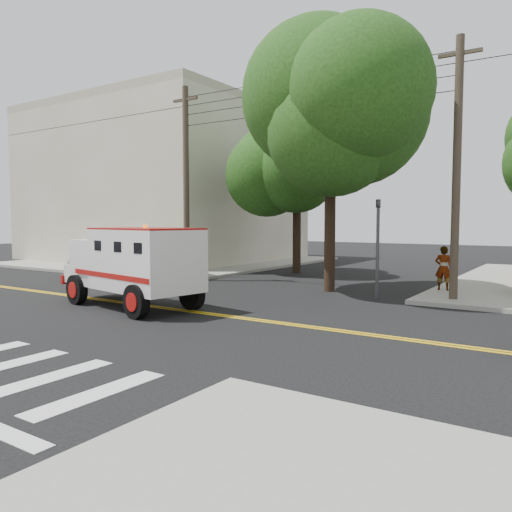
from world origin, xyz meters
The scene contains 12 objects.
ground centered at (0.00, 0.00, 0.00)m, with size 100.00×100.00×0.00m, color black.
sidewalk_nw centered at (-13.50, 13.50, 0.07)m, with size 17.00×17.00×0.15m, color gray.
building_left centered at (-15.50, 15.00, 5.15)m, with size 16.00×14.00×10.00m, color #B8B297.
utility_pole_left centered at (-5.60, 6.00, 4.50)m, with size 0.28×0.28×9.00m, color #382D23.
utility_pole_right centered at (6.30, 6.20, 4.50)m, with size 0.28×0.28×9.00m, color #382D23.
tree_main centered at (1.94, 6.21, 7.20)m, with size 6.08×5.70×9.85m.
tree_left centered at (-2.68, 11.79, 5.73)m, with size 4.48×4.20×7.70m.
traffic_signal centered at (3.80, 5.60, 2.23)m, with size 0.15×0.18×3.60m.
accessibility_sign centered at (-6.20, 6.17, 1.37)m, with size 0.45×0.10×2.02m.
palm_planter centered at (-7.44, 6.62, 1.65)m, with size 3.52×2.63×2.36m.
armored_truck centered at (-2.29, -0.42, 1.48)m, with size 6.01×3.16×2.61m.
pedestrian_a centered at (5.50, 8.23, 1.01)m, with size 0.62×0.41×1.71m, color gray.
Camera 1 is at (9.96, -11.76, 2.84)m, focal length 35.00 mm.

